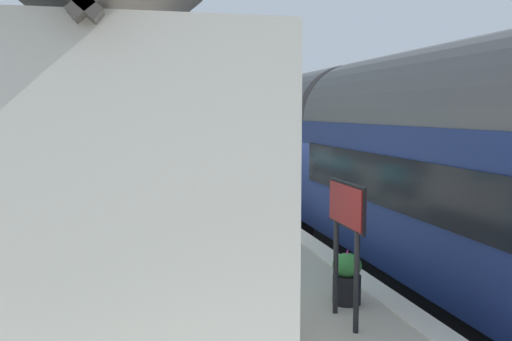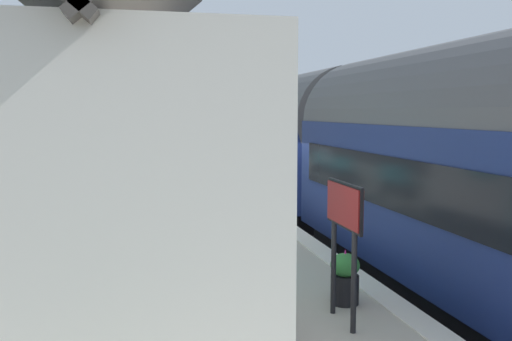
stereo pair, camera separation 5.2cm
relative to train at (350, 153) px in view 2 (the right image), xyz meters
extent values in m
plane|color=#383330|center=(-1.20, 0.90, -2.22)|extent=(160.00, 160.00, 0.00)
cube|color=#A39B8C|center=(-1.20, 4.84, -1.78)|extent=(32.00, 5.88, 0.88)
cube|color=beige|center=(-1.20, 2.08, -1.33)|extent=(32.00, 0.36, 0.02)
cube|color=gray|center=(-1.20, -0.72, -2.15)|extent=(52.00, 0.08, 0.14)
cube|color=gray|center=(-1.20, 0.72, -2.15)|extent=(52.00, 0.08, 0.14)
cube|color=black|center=(4.44, 0.00, -1.87)|extent=(7.98, 2.29, 0.70)
cube|color=navy|center=(4.44, 0.00, -0.37)|extent=(8.67, 2.70, 2.30)
cylinder|color=#515154|center=(4.44, 0.00, 0.78)|extent=(8.67, 2.65, 2.65)
cube|color=black|center=(4.44, 1.36, -0.08)|extent=(7.37, 0.03, 0.80)
cylinder|color=black|center=(7.04, 0.00, -1.87)|extent=(0.70, 2.16, 0.70)
cylinder|color=black|center=(1.83, 0.00, -1.87)|extent=(0.70, 2.16, 0.70)
cube|color=black|center=(8.79, 0.00, 0.04)|extent=(0.04, 2.16, 0.90)
cylinder|color=#F2EDCC|center=(8.81, 0.00, -0.94)|extent=(0.06, 0.24, 0.24)
cube|color=red|center=(8.85, 0.00, -1.40)|extent=(0.16, 2.56, 0.24)
cube|color=black|center=(-4.59, 0.00, -1.87)|extent=(7.72, 2.29, 0.70)
cube|color=navy|center=(-4.59, 0.00, -0.37)|extent=(8.39, 2.70, 2.30)
cylinder|color=#515154|center=(-4.59, 0.00, 0.78)|extent=(8.39, 2.65, 2.65)
cube|color=black|center=(-4.59, 1.36, -0.08)|extent=(7.13, 0.03, 0.80)
cylinder|color=black|center=(-2.08, 0.00, -1.87)|extent=(0.70, 2.16, 0.70)
cube|color=silver|center=(-5.05, 5.50, 0.20)|extent=(6.65, 3.22, 3.06)
cube|color=#47423D|center=(-5.05, 4.69, 2.40)|extent=(7.15, 1.87, 1.59)
cube|color=teal|center=(-5.03, 3.86, -0.29)|extent=(0.90, 0.06, 2.10)
cube|color=teal|center=(-6.43, 3.86, 0.36)|extent=(0.80, 0.05, 1.10)
cube|color=teal|center=(-3.63, 3.86, 0.36)|extent=(0.80, 0.05, 1.10)
cube|color=teal|center=(7.31, 4.56, -0.89)|extent=(1.41, 0.44, 0.06)
cube|color=teal|center=(7.30, 4.38, -0.66)|extent=(1.40, 0.15, 0.40)
cube|color=black|center=(6.75, 4.57, -1.12)|extent=(0.07, 0.36, 0.44)
cube|color=black|center=(7.87, 4.54, -1.12)|extent=(0.07, 0.36, 0.44)
cube|color=teal|center=(4.45, 4.46, -0.89)|extent=(1.41, 0.45, 0.06)
cube|color=teal|center=(4.45, 4.28, -0.66)|extent=(1.40, 0.15, 0.40)
cube|color=black|center=(3.89, 4.48, -1.12)|extent=(0.07, 0.36, 0.44)
cube|color=black|center=(5.01, 4.45, -1.12)|extent=(0.07, 0.36, 0.44)
cube|color=teal|center=(1.31, 4.71, -0.89)|extent=(1.42, 0.47, 0.06)
cube|color=teal|center=(1.30, 4.53, -0.66)|extent=(1.40, 0.17, 0.40)
cube|color=black|center=(0.75, 4.74, -1.12)|extent=(0.08, 0.36, 0.44)
cube|color=black|center=(1.87, 4.69, -1.12)|extent=(0.08, 0.36, 0.44)
cylinder|color=black|center=(-6.40, 2.67, -1.16)|extent=(0.34, 0.34, 0.35)
ellipsoid|color=#2D7233|center=(-6.40, 2.67, -0.86)|extent=(0.36, 0.36, 0.29)
cone|color=#BB2179|center=(-6.40, 2.67, -0.73)|extent=(0.09, 0.09, 0.14)
cube|color=black|center=(10.10, 3.49, -1.14)|extent=(0.98, 0.32, 0.39)
ellipsoid|color=olive|center=(10.10, 3.49, -0.83)|extent=(0.88, 0.29, 0.29)
cylinder|color=black|center=(2.70, 2.69, 0.11)|extent=(0.10, 0.10, 2.89)
cylinder|color=black|center=(2.70, 2.69, 1.40)|extent=(0.05, 0.50, 0.05)
cube|color=beige|center=(2.70, 2.69, 1.69)|extent=(0.24, 0.24, 0.32)
cone|color=black|center=(2.70, 2.69, 1.91)|extent=(0.32, 0.32, 0.14)
cylinder|color=black|center=(-7.28, 2.92, -0.79)|extent=(0.06, 0.06, 1.10)
cylinder|color=black|center=(-6.68, 2.92, -0.79)|extent=(0.06, 0.06, 1.10)
cube|color=maroon|center=(-6.98, 2.92, -0.02)|extent=(0.90, 0.06, 0.44)
cube|color=black|center=(-6.98, 2.92, -0.02)|extent=(0.96, 0.03, 0.50)
camera|label=1|loc=(-12.63, 5.24, 0.99)|focal=39.42mm
camera|label=2|loc=(-12.64, 5.19, 0.99)|focal=39.42mm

